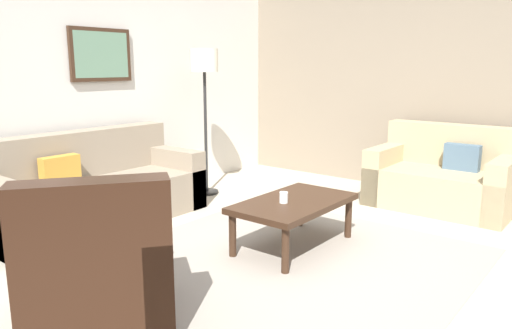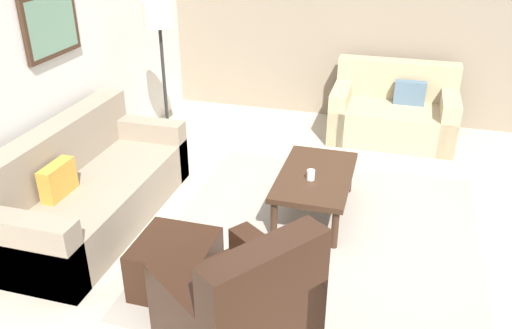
{
  "view_description": "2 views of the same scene",
  "coord_description": "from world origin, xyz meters",
  "px_view_note": "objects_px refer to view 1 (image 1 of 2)",
  "views": [
    {
      "loc": [
        -2.87,
        -2.04,
        1.52
      ],
      "look_at": [
        0.34,
        0.52,
        0.68
      ],
      "focal_mm": 33.84,
      "sensor_mm": 36.0,
      "label": 1
    },
    {
      "loc": [
        -3.76,
        -0.48,
        2.6
      ],
      "look_at": [
        -0.04,
        0.58,
        0.65
      ],
      "focal_mm": 36.75,
      "sensor_mm": 36.0,
      "label": 2
    }
  ],
  "objects_px": {
    "armchair_leather": "(99,280)",
    "coffee_table": "(294,206)",
    "couch_main": "(91,192)",
    "couch_loveseat": "(444,179)",
    "ottoman": "(105,247)",
    "framed_artwork": "(101,55)",
    "cup": "(284,197)",
    "lamp_standing": "(204,75)"
  },
  "relations": [
    {
      "from": "cup",
      "to": "framed_artwork",
      "type": "relative_size",
      "value": 0.12
    },
    {
      "from": "couch_main",
      "to": "coffee_table",
      "type": "xyz_separation_m",
      "value": [
        0.67,
        -1.96,
        0.06
      ]
    },
    {
      "from": "armchair_leather",
      "to": "framed_artwork",
      "type": "height_order",
      "value": "framed_artwork"
    },
    {
      "from": "framed_artwork",
      "to": "ottoman",
      "type": "bearing_deg",
      "value": -125.76
    },
    {
      "from": "lamp_standing",
      "to": "framed_artwork",
      "type": "distance_m",
      "value": 1.16
    },
    {
      "from": "ottoman",
      "to": "framed_artwork",
      "type": "bearing_deg",
      "value": 54.24
    },
    {
      "from": "cup",
      "to": "lamp_standing",
      "type": "height_order",
      "value": "lamp_standing"
    },
    {
      "from": "lamp_standing",
      "to": "cup",
      "type": "bearing_deg",
      "value": -117.32
    },
    {
      "from": "ottoman",
      "to": "framed_artwork",
      "type": "relative_size",
      "value": 0.77
    },
    {
      "from": "armchair_leather",
      "to": "cup",
      "type": "bearing_deg",
      "value": -3.73
    },
    {
      "from": "couch_loveseat",
      "to": "coffee_table",
      "type": "xyz_separation_m",
      "value": [
        -2.05,
        0.59,
        0.06
      ]
    },
    {
      "from": "armchair_leather",
      "to": "coffee_table",
      "type": "relative_size",
      "value": 1.02
    },
    {
      "from": "cup",
      "to": "framed_artwork",
      "type": "distance_m",
      "value": 2.63
    },
    {
      "from": "armchair_leather",
      "to": "lamp_standing",
      "type": "relative_size",
      "value": 0.65
    },
    {
      "from": "coffee_table",
      "to": "lamp_standing",
      "type": "height_order",
      "value": "lamp_standing"
    },
    {
      "from": "couch_loveseat",
      "to": "couch_main",
      "type": "bearing_deg",
      "value": 136.86
    },
    {
      "from": "armchair_leather",
      "to": "ottoman",
      "type": "distance_m",
      "value": 0.83
    },
    {
      "from": "cup",
      "to": "lamp_standing",
      "type": "bearing_deg",
      "value": 62.68
    },
    {
      "from": "coffee_table",
      "to": "armchair_leather",
      "type": "bearing_deg",
      "value": 175.74
    },
    {
      "from": "framed_artwork",
      "to": "lamp_standing",
      "type": "bearing_deg",
      "value": -29.27
    },
    {
      "from": "cup",
      "to": "framed_artwork",
      "type": "bearing_deg",
      "value": 91.54
    },
    {
      "from": "couch_main",
      "to": "coffee_table",
      "type": "bearing_deg",
      "value": -71.14
    },
    {
      "from": "couch_main",
      "to": "couch_loveseat",
      "type": "relative_size",
      "value": 1.45
    },
    {
      "from": "couch_main",
      "to": "armchair_leather",
      "type": "relative_size",
      "value": 1.88
    },
    {
      "from": "ottoman",
      "to": "coffee_table",
      "type": "xyz_separation_m",
      "value": [
        1.31,
        -0.8,
        0.16
      ]
    },
    {
      "from": "armchair_leather",
      "to": "couch_loveseat",
      "type": "bearing_deg",
      "value": -10.71
    },
    {
      "from": "couch_loveseat",
      "to": "framed_artwork",
      "type": "xyz_separation_m",
      "value": [
        -2.23,
        2.97,
        1.33
      ]
    },
    {
      "from": "couch_main",
      "to": "cup",
      "type": "xyz_separation_m",
      "value": [
        0.55,
        -1.93,
        0.16
      ]
    },
    {
      "from": "couch_loveseat",
      "to": "armchair_leather",
      "type": "height_order",
      "value": "armchair_leather"
    },
    {
      "from": "couch_loveseat",
      "to": "framed_artwork",
      "type": "height_order",
      "value": "framed_artwork"
    },
    {
      "from": "lamp_standing",
      "to": "armchair_leather",
      "type": "bearing_deg",
      "value": -147.16
    },
    {
      "from": "couch_loveseat",
      "to": "armchair_leather",
      "type": "relative_size",
      "value": 1.29
    },
    {
      "from": "coffee_table",
      "to": "lamp_standing",
      "type": "relative_size",
      "value": 0.64
    },
    {
      "from": "coffee_table",
      "to": "couch_main",
      "type": "bearing_deg",
      "value": 108.86
    },
    {
      "from": "cup",
      "to": "ottoman",
      "type": "bearing_deg",
      "value": 146.89
    },
    {
      "from": "framed_artwork",
      "to": "couch_main",
      "type": "bearing_deg",
      "value": -139.77
    },
    {
      "from": "couch_loveseat",
      "to": "ottoman",
      "type": "relative_size",
      "value": 2.58
    },
    {
      "from": "couch_loveseat",
      "to": "cup",
      "type": "distance_m",
      "value": 2.26
    },
    {
      "from": "couch_main",
      "to": "armchair_leather",
      "type": "distance_m",
      "value": 2.14
    },
    {
      "from": "ottoman",
      "to": "coffee_table",
      "type": "distance_m",
      "value": 1.54
    },
    {
      "from": "framed_artwork",
      "to": "armchair_leather",
      "type": "bearing_deg",
      "value": -125.88
    },
    {
      "from": "couch_loveseat",
      "to": "coffee_table",
      "type": "bearing_deg",
      "value": 163.86
    }
  ]
}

